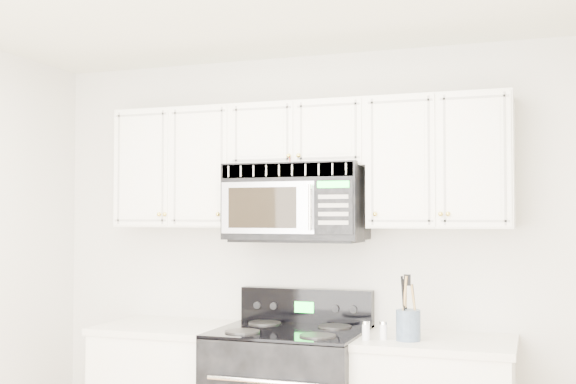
% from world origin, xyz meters
% --- Properties ---
extents(room, '(3.51, 3.51, 2.61)m').
position_xyz_m(room, '(0.00, 0.00, 1.30)').
color(room, '#9B794D').
rests_on(room, ground).
extents(upper_cabinets, '(2.44, 0.37, 0.75)m').
position_xyz_m(upper_cabinets, '(-0.00, 1.58, 1.93)').
color(upper_cabinets, white).
rests_on(upper_cabinets, ground).
extents(microwave, '(0.82, 0.46, 0.45)m').
position_xyz_m(microwave, '(-0.03, 1.54, 1.68)').
color(microwave, black).
rests_on(microwave, ground).
extents(utensil_crock, '(0.13, 0.13, 0.35)m').
position_xyz_m(utensil_crock, '(0.67, 1.33, 1.01)').
color(utensil_crock, slate).
rests_on(utensil_crock, base_cabinet_right).
extents(shaker_salt, '(0.04, 0.04, 0.10)m').
position_xyz_m(shaker_salt, '(0.45, 1.27, 0.97)').
color(shaker_salt, white).
rests_on(shaker_salt, base_cabinet_right).
extents(shaker_pepper, '(0.04, 0.04, 0.10)m').
position_xyz_m(shaker_pepper, '(0.54, 1.32, 0.97)').
color(shaker_pepper, white).
rests_on(shaker_pepper, base_cabinet_right).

